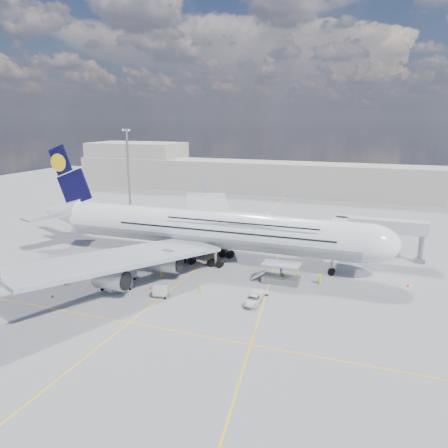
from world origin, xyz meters
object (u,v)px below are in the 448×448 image
(crew_loader, at_px, (283,277))
(jet_bridge, at_px, (364,228))
(baggage_tug, at_px, (109,286))
(cone_tail, at_px, (94,240))
(crew_nose, at_px, (298,274))
(cone_wing_right_outer, at_px, (52,296))
(dolly_row_b, at_px, (131,273))
(cone_wing_left_outer, at_px, (178,225))
(catering_truck_inner, at_px, (207,226))
(crew_wing, at_px, (161,271))
(dolly_back, at_px, (75,258))
(dolly_nose_far, at_px, (261,292))
(cone_wing_left_inner, at_px, (183,232))
(cone_nose, at_px, (408,285))
(dolly_row_a, at_px, (61,280))
(crew_tug, at_px, (200,290))
(cone_wing_right_inner, at_px, (151,287))
(catering_truck_outer, at_px, (210,210))
(crew_van, at_px, (320,279))
(light_mast, at_px, (128,170))
(dolly_nose_near, at_px, (160,291))
(airliner, at_px, (208,228))
(dolly_row_c, at_px, (126,283))
(service_van, at_px, (253,300))

(crew_loader, bearing_deg, jet_bridge, 103.57)
(baggage_tug, height_order, cone_tail, baggage_tug)
(crew_nose, height_order, cone_wing_right_outer, crew_nose)
(dolly_row_b, xyz_separation_m, cone_wing_left_outer, (-9.33, 38.97, -0.68))
(catering_truck_inner, xyz_separation_m, crew_wing, (3.84, -31.92, -0.78))
(dolly_back, bearing_deg, dolly_nose_far, -6.91)
(cone_wing_left_inner, xyz_separation_m, cone_wing_right_outer, (-2.81, -44.10, -0.04))
(catering_truck_inner, relative_size, cone_wing_left_outer, 10.08)
(cone_nose, bearing_deg, dolly_nose_far, -153.09)
(dolly_row_a, bearing_deg, dolly_nose_far, -3.57)
(crew_tug, bearing_deg, cone_wing_right_inner, -179.08)
(cone_wing_left_outer, bearing_deg, catering_truck_outer, 73.92)
(cone_tail, bearing_deg, catering_truck_inner, 35.67)
(dolly_row_b, xyz_separation_m, crew_van, (32.97, 8.93, -0.01))
(light_mast, xyz_separation_m, crew_loader, (57.29, -41.77, -12.31))
(jet_bridge, xyz_separation_m, dolly_row_a, (-49.76, -31.29, -6.47))
(baggage_tug, height_order, cone_wing_left_outer, baggage_tug)
(catering_truck_outer, relative_size, crew_tug, 4.79)
(dolly_back, relative_size, crew_tug, 1.97)
(dolly_back, relative_size, cone_wing_right_inner, 5.28)
(jet_bridge, distance_m, cone_wing_left_outer, 50.82)
(cone_wing_right_outer, bearing_deg, cone_wing_left_inner, 86.35)
(dolly_nose_near, distance_m, crew_van, 28.01)
(dolly_nose_near, relative_size, cone_wing_right_inner, 4.96)
(airliner, xyz_separation_m, dolly_nose_near, (-0.47, -20.16, -5.89))
(jet_bridge, distance_m, cone_wing_right_outer, 60.00)
(crew_tug, height_order, cone_wing_right_inner, crew_tug)
(dolly_row_c, relative_size, cone_wing_right_inner, 4.91)
(dolly_row_c, relative_size, service_van, 0.60)
(dolly_row_b, distance_m, dolly_nose_far, 24.45)
(service_van, xyz_separation_m, crew_wing, (-19.49, 6.10, 0.30))
(cone_wing_right_outer, bearing_deg, cone_wing_right_inner, 32.70)
(jet_bridge, height_order, dolly_row_b, jet_bridge)
(cone_wing_right_inner, distance_m, cone_tail, 35.24)
(crew_van, distance_m, cone_tail, 55.36)
(light_mast, distance_m, dolly_row_a, 60.25)
(service_van, bearing_deg, catering_truck_outer, 117.37)
(dolly_nose_far, relative_size, cone_nose, 4.62)
(airliner, bearing_deg, crew_wing, -112.72)
(jet_bridge, xyz_separation_m, dolly_row_b, (-39.17, -25.28, -5.87))
(cone_wing_left_inner, bearing_deg, crew_tug, -60.66)
(dolly_nose_near, bearing_deg, dolly_nose_far, 18.63)
(cone_wing_left_inner, bearing_deg, crew_nose, -33.02)
(catering_truck_inner, distance_m, cone_wing_left_inner, 6.30)
(service_van, bearing_deg, dolly_row_a, -176.26)
(dolly_nose_near, height_order, crew_wing, crew_wing)
(crew_tug, bearing_deg, cone_tail, 146.09)
(light_mast, distance_m, baggage_tug, 64.51)
(cone_wing_left_outer, height_order, cone_wing_right_inner, cone_wing_left_outer)
(cone_nose, xyz_separation_m, cone_wing_right_inner, (-41.60, -16.30, 0.00))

